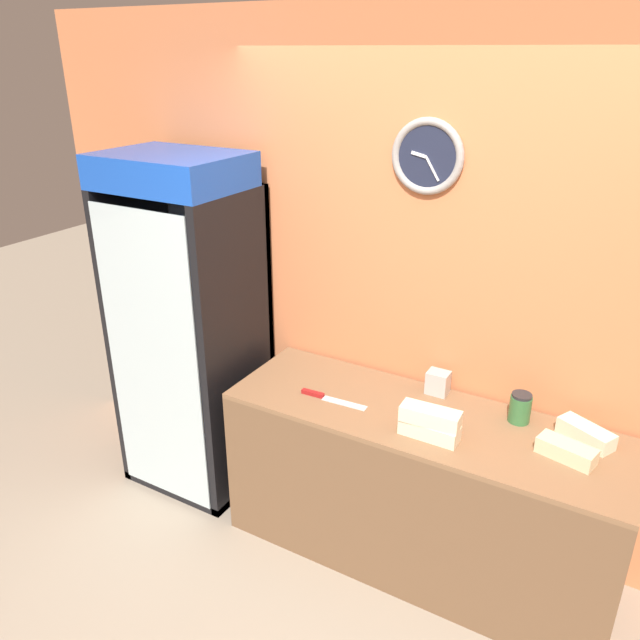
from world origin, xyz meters
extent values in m
cube|color=#D17547|center=(0.00, 1.23, 1.35)|extent=(5.20, 0.06, 2.70)
torus|color=gray|center=(-0.19, 1.18, 2.03)|extent=(0.35, 0.04, 0.35)
cylinder|color=#1E2338|center=(-0.19, 1.18, 2.03)|extent=(0.29, 0.01, 0.29)
cube|color=white|center=(-0.22, 1.17, 2.04)|extent=(0.08, 0.01, 0.03)
cube|color=white|center=(-0.15, 1.17, 1.98)|extent=(0.07, 0.01, 0.11)
cube|color=brown|center=(0.00, 0.86, 0.42)|extent=(1.94, 0.63, 0.84)
cube|color=brown|center=(0.00, 0.86, 0.85)|extent=(1.94, 0.63, 0.02)
cube|color=black|center=(-1.45, 1.16, 0.91)|extent=(0.74, 0.04, 1.82)
cube|color=black|center=(-1.79, 0.87, 0.91)|extent=(0.05, 0.62, 1.82)
cube|color=black|center=(-1.10, 0.87, 0.91)|extent=(0.05, 0.62, 1.82)
cube|color=black|center=(-1.45, 0.87, 0.03)|extent=(0.74, 0.62, 0.05)
cube|color=white|center=(-1.45, 1.13, 0.91)|extent=(0.64, 0.02, 1.72)
cube|color=silver|center=(-1.45, 0.56, 0.91)|extent=(0.64, 0.01, 1.72)
cube|color=blue|center=(-1.45, 0.84, 1.91)|extent=(0.74, 0.56, 0.18)
cube|color=silver|center=(-1.45, 0.85, 0.51)|extent=(0.62, 0.50, 0.01)
cube|color=silver|center=(-1.45, 0.85, 0.92)|extent=(0.62, 0.50, 0.01)
cube|color=silver|center=(-1.45, 0.85, 1.33)|extent=(0.62, 0.50, 0.01)
cylinder|color=#2D6B38|center=(-1.33, 0.65, 0.57)|extent=(0.07, 0.07, 0.12)
cylinder|color=#2D6B38|center=(-1.33, 0.65, 0.66)|extent=(0.03, 0.03, 0.05)
cylinder|color=#B2BCCC|center=(-1.49, 0.65, 1.00)|extent=(0.07, 0.07, 0.15)
cylinder|color=#B2BCCC|center=(-1.49, 0.65, 1.11)|extent=(0.03, 0.03, 0.06)
cylinder|color=orange|center=(-1.19, 0.64, 1.41)|extent=(0.06, 0.06, 0.14)
cylinder|color=orange|center=(-1.19, 0.64, 1.51)|extent=(0.03, 0.03, 0.06)
cylinder|color=#B2BCCC|center=(-1.46, 0.65, 1.42)|extent=(0.07, 0.07, 0.18)
cylinder|color=#B2BCCC|center=(-1.46, 0.65, 1.55)|extent=(0.03, 0.03, 0.08)
cylinder|color=navy|center=(-1.67, 0.65, 0.99)|extent=(0.07, 0.07, 0.13)
cylinder|color=navy|center=(-1.67, 0.65, 1.08)|extent=(0.03, 0.03, 0.06)
cylinder|color=orange|center=(-1.63, 0.64, 0.59)|extent=(0.07, 0.07, 0.15)
cylinder|color=orange|center=(-1.63, 0.64, 0.69)|extent=(0.03, 0.03, 0.06)
cylinder|color=orange|center=(-1.19, 0.65, 0.60)|extent=(0.07, 0.07, 0.18)
cylinder|color=orange|center=(-1.19, 0.65, 0.73)|extent=(0.03, 0.03, 0.08)
cube|color=beige|center=(0.09, 0.71, 0.90)|extent=(0.27, 0.10, 0.07)
cube|color=beige|center=(0.09, 0.71, 0.97)|extent=(0.27, 0.11, 0.07)
cube|color=beige|center=(0.65, 0.86, 0.90)|extent=(0.26, 0.16, 0.07)
cube|color=beige|center=(0.71, 1.04, 0.90)|extent=(0.27, 0.20, 0.08)
cube|color=silver|center=(-0.38, 0.78, 0.86)|extent=(0.24, 0.06, 0.00)
cube|color=maroon|center=(-0.56, 0.77, 0.87)|extent=(0.12, 0.03, 0.02)
cylinder|color=#336B38|center=(0.41, 1.05, 0.93)|extent=(0.10, 0.10, 0.13)
cylinder|color=#262628|center=(0.41, 1.05, 1.00)|extent=(0.09, 0.09, 0.01)
cube|color=#B7B2AD|center=(-0.02, 1.11, 0.92)|extent=(0.11, 0.09, 0.12)
camera|label=1|loc=(0.85, -1.60, 2.49)|focal=35.00mm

